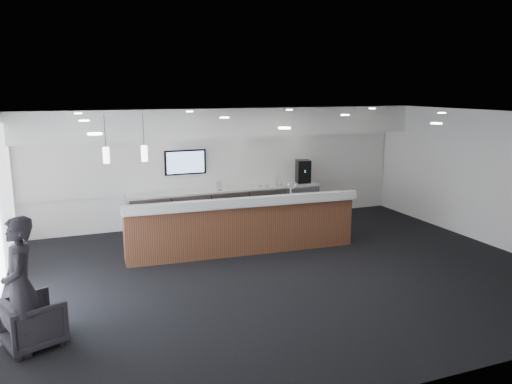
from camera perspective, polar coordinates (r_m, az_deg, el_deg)
name	(u,v)px	position (r m, az deg, el deg)	size (l,w,h in m)	color
ground	(286,271)	(9.77, 3.40, -9.03)	(10.00, 10.00, 0.00)	black
ceiling	(288,115)	(9.15, 3.63, 8.83)	(10.00, 8.00, 0.02)	black
back_wall	(222,165)	(13.02, -3.87, 3.05)	(10.00, 0.02, 3.00)	white
right_wall	(491,178)	(12.28, 25.23, 1.42)	(0.02, 8.00, 3.00)	white
soffit_bulkhead	(227,122)	(12.47, -3.32, 7.99)	(10.00, 0.90, 0.70)	white
alcove_panel	(223,162)	(12.98, -3.84, 3.47)	(9.80, 0.06, 1.40)	white
back_credenza	(227,207)	(12.88, -3.33, -1.68)	(5.06, 0.66, 0.95)	#919499
wall_tv	(185,162)	(12.65, -8.09, 3.39)	(1.05, 0.08, 0.62)	black
pendant_left	(149,157)	(9.28, -12.18, 3.98)	(0.12, 0.12, 0.30)	beige
pendant_right	(109,158)	(9.20, -16.49, 3.69)	(0.12, 0.12, 0.30)	beige
ceiling_can_lights	(288,116)	(9.15, 3.63, 8.64)	(7.00, 5.00, 0.02)	white
service_counter	(242,225)	(10.75, -1.63, -3.84)	(5.04, 1.11, 1.49)	#4F2A1A
coffee_machine	(303,171)	(13.60, 5.41, 2.36)	(0.44, 0.51, 0.62)	black
info_sign_left	(219,186)	(12.55, -4.25, 0.73)	(0.18, 0.02, 0.24)	white
info_sign_right	(278,181)	(13.16, 2.52, 1.31)	(0.20, 0.02, 0.26)	white
armchair	(33,322)	(7.65, -24.16, -13.41)	(0.73, 0.75, 0.68)	black
lounge_guest	(20,286)	(7.30, -25.33, -9.72)	(0.68, 0.45, 1.86)	black
cup_0	(284,184)	(13.22, 3.27, 0.95)	(0.09, 0.09, 0.08)	white
cup_1	(280,184)	(13.17, 2.72, 0.91)	(0.09, 0.09, 0.08)	white
cup_2	(275,184)	(13.11, 2.16, 0.87)	(0.09, 0.09, 0.08)	white
cup_3	(270,185)	(13.06, 1.60, 0.83)	(0.09, 0.09, 0.08)	white
cup_4	(265,185)	(13.00, 1.03, 0.79)	(0.09, 0.09, 0.08)	white
cup_5	(260,186)	(12.95, 0.45, 0.74)	(0.09, 0.09, 0.08)	white
cup_6	(255,186)	(12.90, -0.12, 0.70)	(0.09, 0.09, 0.08)	white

